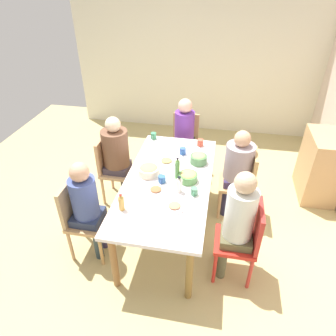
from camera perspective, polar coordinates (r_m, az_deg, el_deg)
name	(u,v)px	position (r m, az deg, el deg)	size (l,w,h in m)	color
ground_plane	(168,229)	(3.80, 0.00, -11.32)	(6.78, 6.78, 0.00)	tan
wall_left	(198,60)	(5.71, 5.74, 19.61)	(0.12, 4.48, 2.60)	silver
dining_table	(168,185)	(3.36, 0.00, -3.28)	(1.92, 0.92, 0.75)	white
chair_0	(185,140)	(4.56, 3.15, 5.20)	(0.40, 0.40, 0.90)	tan
person_0	(184,131)	(4.39, 3.06, 6.88)	(0.30, 0.30, 1.19)	#3A4547
chair_1	(244,238)	(3.09, 14.16, -12.59)	(0.40, 0.40, 0.90)	red
person_1	(238,219)	(2.92, 13.00, -9.29)	(0.30, 0.30, 1.26)	#51523A
chair_2	(81,215)	(3.35, -16.06, -8.54)	(0.40, 0.40, 0.90)	tan
person_2	(87,203)	(3.19, -15.06, -6.40)	(0.30, 0.30, 1.17)	#332C53
chair_3	(243,180)	(3.82, 13.90, -2.20)	(0.40, 0.40, 0.90)	tan
person_3	(238,166)	(3.70, 12.94, 0.43)	(0.34, 0.34, 1.17)	#2A2A4D
chair_4	(112,166)	(4.03, -10.54, 0.41)	(0.40, 0.40, 0.90)	tan
person_4	(117,152)	(3.89, -9.63, 2.94)	(0.33, 0.33, 1.21)	#38383B
plate_0	(175,207)	(2.94, 1.23, -7.25)	(0.21, 0.21, 0.04)	white
plate_1	(167,161)	(3.59, -0.28, 1.26)	(0.23, 0.23, 0.04)	white
plate_2	(156,190)	(3.14, -2.30, -4.18)	(0.22, 0.22, 0.04)	white
bowl_0	(188,177)	(3.27, 3.80, -1.64)	(0.21, 0.21, 0.11)	#518947
bowl_1	(199,159)	(3.57, 5.77, 1.78)	(0.20, 0.20, 0.12)	#4C7A4A
bowl_2	(149,170)	(3.37, -3.64, -0.40)	(0.24, 0.24, 0.11)	beige
cup_0	(162,179)	(3.25, -1.16, -2.13)	(0.12, 0.08, 0.08)	#305E97
cup_1	(183,151)	(3.74, 2.79, 3.19)	(0.11, 0.08, 0.08)	#355BA7
cup_2	(194,192)	(3.09, 4.96, -4.44)	(0.11, 0.07, 0.08)	#4F8864
cup_3	(153,136)	(4.08, -2.74, 6.05)	(0.11, 0.07, 0.09)	#3D8C5F
cup_4	(200,143)	(3.94, 6.08, 4.75)	(0.12, 0.08, 0.09)	#CA563E
bottle_0	(177,169)	(3.26, 1.77, -0.16)	(0.05, 0.05, 0.26)	#4D8840
bottle_1	(121,202)	(2.91, -8.76, -6.42)	(0.06, 0.06, 0.18)	gold
bottle_2	(179,185)	(3.09, 2.10, -3.16)	(0.07, 0.07, 0.19)	silver
side_cabinet	(320,166)	(4.55, 26.74, 0.30)	(0.70, 0.44, 0.90)	tan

